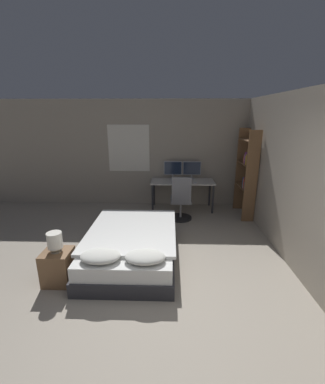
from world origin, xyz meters
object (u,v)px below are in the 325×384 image
object	(u,v)px
nightstand	(58,267)
computer_mouse	(195,183)
keyboard	(183,183)
office_chair	(181,202)
bedside_lamp	(55,241)
monitor_right	(192,169)
monitor_left	(173,169)
bookshelf	(248,170)
desk	(182,184)
bed	(132,245)

from	to	relation	value
nightstand	computer_mouse	xyz separation A→B (m)	(2.19, 2.84, 0.52)
keyboard	office_chair	distance (m)	0.59
bedside_lamp	monitor_right	bearing A→B (deg)	57.00
office_chair	monitor_left	bearing A→B (deg)	101.04
keyboard	bookshelf	xyz separation A→B (m)	(1.45, -0.21, 0.37)
desk	nightstand	bearing A→B (deg)	-121.76
bed	bedside_lamp	bearing A→B (deg)	-145.79
nightstand	computer_mouse	distance (m)	3.62
nightstand	monitor_right	distance (m)	4.00
monitor_left	bed	bearing A→B (deg)	-104.72
bed	keyboard	bearing A→B (deg)	66.79
keyboard	bookshelf	world-z (taller)	bookshelf
bed	bookshelf	distance (m)	3.22
bedside_lamp	office_chair	xyz separation A→B (m)	(1.84, 2.36, -0.24)
desk	monitor_left	size ratio (longest dim) A/B	3.41
nightstand	monitor_left	xyz separation A→B (m)	(1.65, 3.30, 0.76)
monitor_right	bookshelf	distance (m)	1.39
bed	monitor_left	bearing A→B (deg)	75.28
bed	computer_mouse	bearing A→B (deg)	60.54
keyboard	bed	bearing A→B (deg)	-113.21
desk	monitor_right	size ratio (longest dim) A/B	3.41
bed	monitor_left	world-z (taller)	monitor_left
monitor_left	monitor_right	xyz separation A→B (m)	(0.49, 0.00, 0.00)
bedside_lamp	desk	xyz separation A→B (m)	(1.90, 3.06, -0.00)
nightstand	bedside_lamp	distance (m)	0.42
bed	keyboard	size ratio (longest dim) A/B	5.03
nightstand	bookshelf	size ratio (longest dim) A/B	0.24
monitor_left	computer_mouse	distance (m)	0.75
bookshelf	nightstand	bearing A→B (deg)	-141.88
office_chair	bookshelf	xyz separation A→B (m)	(1.51, 0.27, 0.70)
keyboard	computer_mouse	size ratio (longest dim) A/B	5.92
desk	bookshelf	bearing A→B (deg)	-16.76
bed	monitor_right	distance (m)	2.99
office_chair	bookshelf	size ratio (longest dim) A/B	0.51
bedside_lamp	desk	distance (m)	3.60
keyboard	bookshelf	bearing A→B (deg)	-8.24
monitor_left	monitor_right	world-z (taller)	same
nightstand	office_chair	size ratio (longest dim) A/B	0.47
office_chair	desk	bearing A→B (deg)	85.22
computer_mouse	desk	bearing A→B (deg)	142.64
keyboard	bedside_lamp	bearing A→B (deg)	-123.76
keyboard	office_chair	xyz separation A→B (m)	(-0.06, -0.48, -0.33)
bedside_lamp	monitor_left	world-z (taller)	monitor_left
bedside_lamp	keyboard	xyz separation A→B (m)	(1.90, 2.84, 0.09)
keyboard	monitor_right	bearing A→B (deg)	62.05
office_chair	bed	bearing A→B (deg)	-117.27
bedside_lamp	bed	bearing A→B (deg)	34.21
nightstand	monitor_left	world-z (taller)	monitor_left
monitor_left	keyboard	distance (m)	0.57
keyboard	computer_mouse	world-z (taller)	computer_mouse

